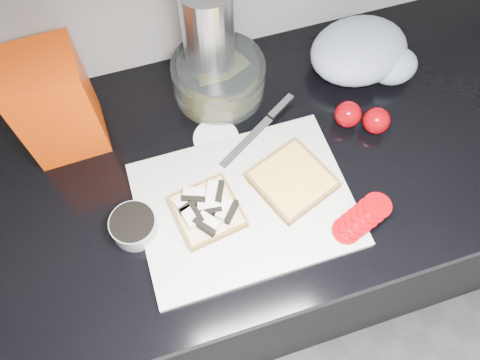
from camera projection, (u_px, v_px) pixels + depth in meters
name	position (u px, v px, depth m)	size (l,w,h in m)	color
base_cabinet	(268.00, 232.00, 1.37)	(3.50, 0.60, 0.86)	black
countertop	(279.00, 153.00, 0.97)	(3.50, 0.64, 0.04)	black
cutting_board	(245.00, 204.00, 0.89)	(0.40, 0.30, 0.01)	silver
bread_left	(206.00, 210.00, 0.86)	(0.14, 0.14, 0.04)	beige
bread_right	(292.00, 180.00, 0.90)	(0.18, 0.18, 0.02)	beige
tomato_slices	(362.00, 218.00, 0.86)	(0.14, 0.09, 0.03)	#920309
knife	(267.00, 121.00, 0.97)	(0.20, 0.13, 0.01)	#B7B7BC
seed_tub	(134.00, 226.00, 0.85)	(0.09, 0.09, 0.04)	#9CA0A1
tub_lid	(216.00, 138.00, 0.96)	(0.09, 0.09, 0.01)	white
glass_bowl	(219.00, 78.00, 0.99)	(0.20, 0.20, 0.08)	silver
bread_bag	(55.00, 104.00, 0.87)	(0.14, 0.13, 0.22)	red
steel_canister	(209.00, 40.00, 0.93)	(0.10, 0.10, 0.25)	#B6B5BA
grocery_bag	(364.00, 53.00, 1.01)	(0.25, 0.21, 0.10)	silver
whole_tomatoes	(362.00, 117.00, 0.96)	(0.10, 0.09, 0.06)	#920309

